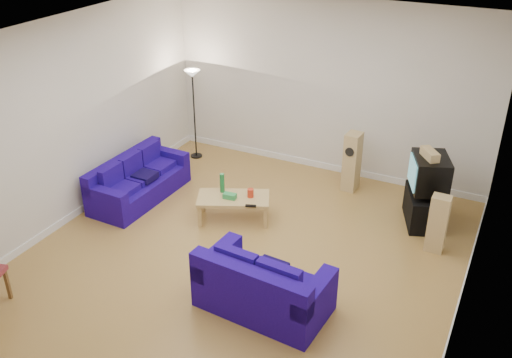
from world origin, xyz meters
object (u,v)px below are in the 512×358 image
at_px(coffee_table, 233,200).
at_px(tv_stand, 423,208).
at_px(sofa_three_seat, 137,183).
at_px(sofa_loveseat, 262,290).
at_px(television, 429,173).

relative_size(coffee_table, tv_stand, 1.45).
bearing_deg(sofa_three_seat, coffee_table, 94.31).
bearing_deg(sofa_loveseat, television, 69.77).
relative_size(sofa_three_seat, tv_stand, 2.18).
xyz_separation_m(sofa_three_seat, sofa_loveseat, (3.21, -1.69, 0.04)).
relative_size(sofa_three_seat, sofa_loveseat, 1.13).
distance_m(sofa_loveseat, coffee_table, 2.24).
bearing_deg(tv_stand, sofa_three_seat, -93.93).
distance_m(sofa_three_seat, sofa_loveseat, 3.62).
relative_size(coffee_table, television, 1.52).
distance_m(sofa_three_seat, coffee_table, 1.84).
relative_size(sofa_three_seat, television, 2.28).
xyz_separation_m(sofa_loveseat, coffee_table, (-1.37, 1.77, 0.05)).
bearing_deg(sofa_three_seat, television, 107.97).
height_order(sofa_three_seat, sofa_loveseat, sofa_loveseat).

